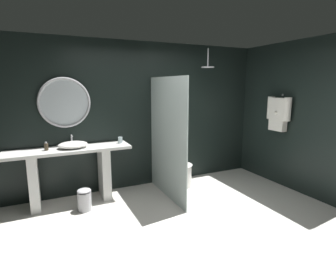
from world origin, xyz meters
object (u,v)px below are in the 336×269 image
at_px(round_wall_mirror, 65,103).
at_px(tumbler_cup, 120,140).
at_px(waste_bin, 84,199).
at_px(soap_dispenser, 46,147).
at_px(rain_shower_head, 208,66).
at_px(vessel_sink, 73,145).
at_px(hanging_bathrobe, 279,112).
at_px(toilet, 179,172).

bearing_deg(round_wall_mirror, tumbler_cup, -14.15).
distance_m(round_wall_mirror, waste_bin, 1.54).
bearing_deg(soap_dispenser, rain_shower_head, -1.33).
distance_m(vessel_sink, tumbler_cup, 0.76).
xyz_separation_m(hanging_bathrobe, waste_bin, (-3.41, 0.38, -1.19)).
bearing_deg(hanging_bathrobe, toilet, 156.67).
relative_size(vessel_sink, round_wall_mirror, 0.56).
distance_m(round_wall_mirror, rain_shower_head, 2.55).
height_order(rain_shower_head, hanging_bathrobe, rain_shower_head).
bearing_deg(tumbler_cup, hanging_bathrobe, -15.98).
xyz_separation_m(tumbler_cup, rain_shower_head, (1.64, -0.08, 1.25)).
height_order(vessel_sink, round_wall_mirror, round_wall_mirror).
distance_m(toilet, waste_bin, 1.79).
distance_m(hanging_bathrobe, toilet, 2.12).
relative_size(soap_dispenser, rain_shower_head, 0.38).
bearing_deg(vessel_sink, toilet, -1.45).
height_order(vessel_sink, hanging_bathrobe, hanging_bathrobe).
xyz_separation_m(rain_shower_head, waste_bin, (-2.32, -0.32, -2.02)).
height_order(rain_shower_head, waste_bin, rain_shower_head).
bearing_deg(rain_shower_head, toilet, 178.59).
height_order(soap_dispenser, round_wall_mirror, round_wall_mirror).
relative_size(soap_dispenser, waste_bin, 0.38).
height_order(round_wall_mirror, toilet, round_wall_mirror).
bearing_deg(toilet, tumbler_cup, 176.31).
bearing_deg(hanging_bathrobe, tumbler_cup, 164.02).
height_order(toilet, waste_bin, toilet).
bearing_deg(round_wall_mirror, toilet, -8.27).
bearing_deg(vessel_sink, waste_bin, -78.19).
relative_size(tumbler_cup, waste_bin, 0.31).
distance_m(round_wall_mirror, toilet, 2.33).
relative_size(tumbler_cup, toilet, 0.18).
xyz_separation_m(tumbler_cup, waste_bin, (-0.68, -0.40, -0.77)).
xyz_separation_m(round_wall_mirror, rain_shower_head, (2.46, -0.29, 0.61)).
relative_size(soap_dispenser, hanging_bathrobe, 0.19).
xyz_separation_m(tumbler_cup, soap_dispenser, (-1.13, -0.02, 0.00)).
bearing_deg(rain_shower_head, waste_bin, -172.26).
relative_size(vessel_sink, hanging_bathrobe, 0.67).
distance_m(tumbler_cup, soap_dispenser, 1.13).
bearing_deg(toilet, hanging_bathrobe, -23.33).
xyz_separation_m(soap_dispenser, toilet, (2.21, -0.05, -0.70)).
xyz_separation_m(vessel_sink, tumbler_cup, (0.76, 0.02, 0.00)).
distance_m(tumbler_cup, rain_shower_head, 2.07).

